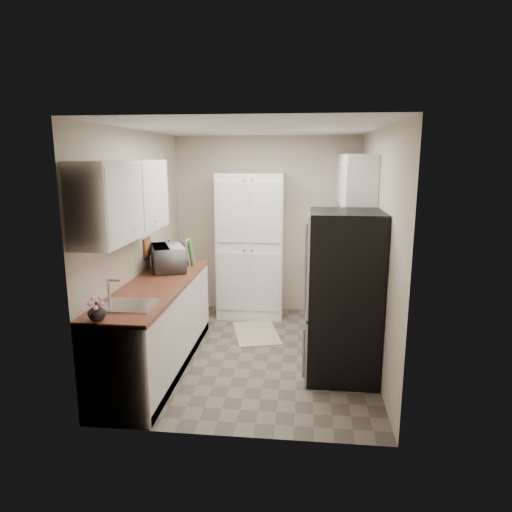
{
  "coord_description": "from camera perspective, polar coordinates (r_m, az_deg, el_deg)",
  "views": [
    {
      "loc": [
        0.54,
        -4.85,
        2.21
      ],
      "look_at": [
        -0.0,
        0.15,
        1.11
      ],
      "focal_mm": 32.0,
      "sensor_mm": 36.0,
      "label": 1
    }
  ],
  "objects": [
    {
      "name": "flower_vase",
      "position": [
        3.91,
        -19.27,
        -6.52
      ],
      "size": [
        0.19,
        0.19,
        0.15
      ],
      "primitive_type": "imported",
      "rotation": [
        0.0,
        0.0,
        0.42
      ],
      "color": "white",
      "rests_on": "countertop_left"
    },
    {
      "name": "refrigerator",
      "position": [
        4.66,
        10.88,
        -4.91
      ],
      "size": [
        0.7,
        0.72,
        1.7
      ],
      "primitive_type": "cube",
      "color": "#B7B7BC",
      "rests_on": "ground"
    },
    {
      "name": "countertop_left",
      "position": [
        4.86,
        -12.45,
        -3.66
      ],
      "size": [
        0.63,
        2.33,
        0.04
      ],
      "primitive_type": "cube",
      "color": "brown",
      "rests_on": "base_cabinet_left"
    },
    {
      "name": "room_shell",
      "position": [
        4.9,
        -0.39,
        5.45
      ],
      "size": [
        2.64,
        3.24,
        2.52
      ],
      "color": "beige",
      "rests_on": "ground"
    },
    {
      "name": "pantry_cabinet",
      "position": [
        6.32,
        -0.65,
        1.26
      ],
      "size": [
        0.9,
        0.55,
        2.0
      ],
      "primitive_type": "cube",
      "color": "silver",
      "rests_on": "ground"
    },
    {
      "name": "fruit_basket",
      "position": [
        6.06,
        9.84,
        2.36
      ],
      "size": [
        0.28,
        0.28,
        0.11
      ],
      "primitive_type": null,
      "rotation": [
        0.0,
        0.0,
        -0.1
      ],
      "color": "#DC5B00",
      "rests_on": "toaster_oven"
    },
    {
      "name": "base_cabinet_left",
      "position": [
        5.0,
        -12.21,
        -8.74
      ],
      "size": [
        0.6,
        2.3,
        0.88
      ],
      "primitive_type": "cube",
      "color": "silver",
      "rests_on": "ground"
    },
    {
      "name": "electric_range",
      "position": [
        5.53,
        10.43,
        -6.16
      ],
      "size": [
        0.71,
        0.78,
        1.13
      ],
      "color": "#B7B7BC",
      "rests_on": "ground"
    },
    {
      "name": "countertop_right",
      "position": [
        6.2,
        10.21,
        -0.12
      ],
      "size": [
        0.63,
        0.83,
        0.04
      ],
      "primitive_type": "cube",
      "color": "brown",
      "rests_on": "base_cabinet_right"
    },
    {
      "name": "toaster_oven",
      "position": [
        6.11,
        9.73,
        0.92
      ],
      "size": [
        0.4,
        0.44,
        0.21
      ],
      "primitive_type": "cube",
      "rotation": [
        0.0,
        0.0,
        0.4
      ],
      "color": "#B6B5BA",
      "rests_on": "countertop_right"
    },
    {
      "name": "kitchen_mat",
      "position": [
        5.91,
        0.01,
        -9.6
      ],
      "size": [
        0.72,
        0.94,
        0.01
      ],
      "primitive_type": "cube",
      "rotation": [
        0.0,
        0.0,
        0.26
      ],
      "color": "#C5B988",
      "rests_on": "ground"
    },
    {
      "name": "base_cabinet_right",
      "position": [
        6.31,
        10.05,
        -4.2
      ],
      "size": [
        0.6,
        0.8,
        0.88
      ],
      "primitive_type": "cube",
      "color": "silver",
      "rests_on": "ground"
    },
    {
      "name": "wine_bottle",
      "position": [
        5.63,
        -10.81,
        0.27
      ],
      "size": [
        0.07,
        0.07,
        0.28
      ],
      "primitive_type": "cylinder",
      "color": "black",
      "rests_on": "countertop_left"
    },
    {
      "name": "ground",
      "position": [
        5.35,
        -0.16,
        -12.09
      ],
      "size": [
        3.2,
        3.2,
        0.0
      ],
      "primitive_type": "plane",
      "color": "#665B4C",
      "rests_on": "ground"
    },
    {
      "name": "microwave",
      "position": [
        5.37,
        -10.85,
        -0.23
      ],
      "size": [
        0.54,
        0.63,
        0.29
      ],
      "primitive_type": "imported",
      "rotation": [
        0.0,
        0.0,
        1.99
      ],
      "color": "silver",
      "rests_on": "countertop_left"
    },
    {
      "name": "cutting_board",
      "position": [
        5.63,
        -8.03,
        0.59
      ],
      "size": [
        0.07,
        0.26,
        0.32
      ],
      "primitive_type": "cube",
      "rotation": [
        0.0,
        0.0,
        0.18
      ],
      "color": "#4A8932",
      "rests_on": "countertop_left"
    }
  ]
}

